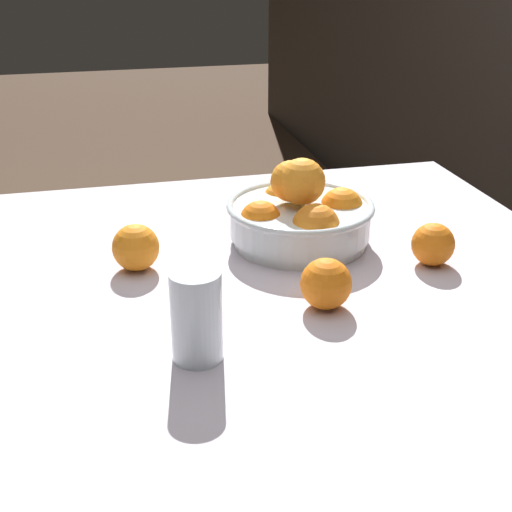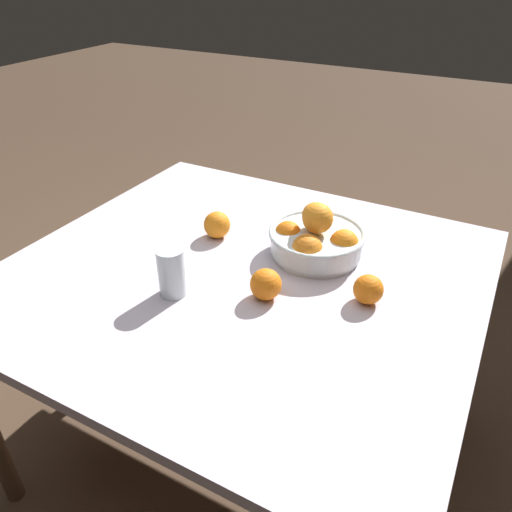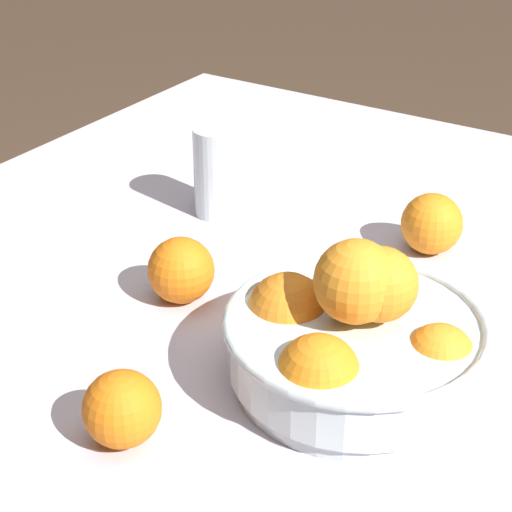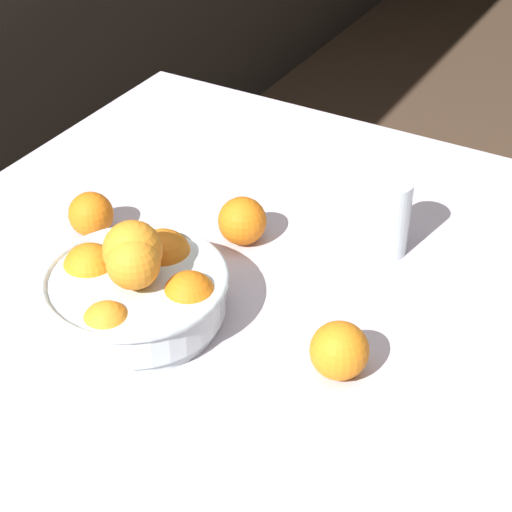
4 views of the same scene
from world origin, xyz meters
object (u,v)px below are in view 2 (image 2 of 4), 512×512
Objects in this scene: juice_glass at (172,274)px; orange_loose_aside at (368,289)px; orange_loose_front at (217,225)px; fruit_bowl at (316,239)px; orange_loose_near_bowl at (266,284)px.

juice_glass is 0.47m from orange_loose_aside.
fruit_bowl is at bearing 97.31° from orange_loose_front.
orange_loose_aside is at bearing 78.61° from orange_loose_front.
fruit_bowl reaches higher than orange_loose_aside.
orange_loose_front is (-0.29, -0.05, -0.02)m from juice_glass.
fruit_bowl is at bearing -125.37° from orange_loose_aside.
orange_loose_front is (0.04, -0.29, -0.01)m from fruit_bowl.
orange_loose_aside is at bearing 114.27° from orange_loose_near_bowl.
orange_loose_front is 0.49m from orange_loose_aside.
orange_loose_near_bowl reaches higher than orange_loose_aside.
fruit_bowl is 3.39× the size of orange_loose_near_bowl.
orange_loose_near_bowl is (-0.09, 0.21, -0.02)m from juice_glass.
juice_glass is 1.72× the size of orange_loose_aside.
fruit_bowl is 0.24m from orange_loose_near_bowl.
orange_loose_front reaches higher than orange_loose_aside.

